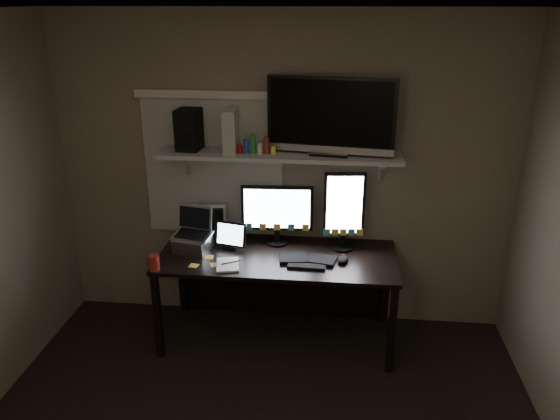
# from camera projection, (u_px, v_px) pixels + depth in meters

# --- Properties ---
(ceiling) EXTENTS (3.60, 3.60, 0.00)m
(ceiling) POSITION_uv_depth(u_px,v_px,m) (237.00, 13.00, 2.18)
(ceiling) COLOR silver
(ceiling) RESTS_ON back_wall
(back_wall) EXTENTS (3.60, 0.00, 3.60)m
(back_wall) POSITION_uv_depth(u_px,v_px,m) (282.00, 175.00, 4.30)
(back_wall) COLOR #736153
(back_wall) RESTS_ON floor
(window_blinds) EXTENTS (1.10, 0.02, 1.10)m
(window_blinds) POSITION_uv_depth(u_px,v_px,m) (213.00, 168.00, 4.32)
(window_blinds) COLOR silver
(window_blinds) RESTS_ON back_wall
(desk) EXTENTS (1.80, 0.75, 0.73)m
(desk) POSITION_uv_depth(u_px,v_px,m) (279.00, 269.00, 4.32)
(desk) COLOR black
(desk) RESTS_ON floor
(wall_shelf) EXTENTS (1.80, 0.35, 0.03)m
(wall_shelf) POSITION_uv_depth(u_px,v_px,m) (280.00, 155.00, 4.06)
(wall_shelf) COLOR #B7B7B2
(wall_shelf) RESTS_ON back_wall
(monitor_landscape) EXTENTS (0.56, 0.09, 0.49)m
(monitor_landscape) POSITION_uv_depth(u_px,v_px,m) (277.00, 214.00, 4.26)
(monitor_landscape) COLOR black
(monitor_landscape) RESTS_ON desk
(monitor_portrait) EXTENTS (0.32, 0.09, 0.63)m
(monitor_portrait) POSITION_uv_depth(u_px,v_px,m) (344.00, 211.00, 4.14)
(monitor_portrait) COLOR black
(monitor_portrait) RESTS_ON desk
(keyboard) EXTENTS (0.43, 0.18, 0.03)m
(keyboard) POSITION_uv_depth(u_px,v_px,m) (307.00, 259.00, 4.05)
(keyboard) COLOR black
(keyboard) RESTS_ON desk
(mouse) EXTENTS (0.10, 0.13, 0.04)m
(mouse) POSITION_uv_depth(u_px,v_px,m) (343.00, 259.00, 4.03)
(mouse) COLOR black
(mouse) RESTS_ON desk
(notepad) EXTENTS (0.20, 0.25, 0.01)m
(notepad) POSITION_uv_depth(u_px,v_px,m) (228.00, 265.00, 3.98)
(notepad) COLOR white
(notepad) RESTS_ON desk
(tablet) EXTENTS (0.27, 0.16, 0.22)m
(tablet) POSITION_uv_depth(u_px,v_px,m) (231.00, 235.00, 4.22)
(tablet) COLOR black
(tablet) RESTS_ON desk
(file_sorter) EXTENTS (0.23, 0.12, 0.28)m
(file_sorter) POSITION_uv_depth(u_px,v_px,m) (210.00, 221.00, 4.41)
(file_sorter) COLOR black
(file_sorter) RESTS_ON desk
(laptop) EXTENTS (0.33, 0.29, 0.33)m
(laptop) POSITION_uv_depth(u_px,v_px,m) (192.00, 231.00, 4.16)
(laptop) COLOR silver
(laptop) RESTS_ON desk
(cup) EXTENTS (0.10, 0.10, 0.12)m
(cup) POSITION_uv_depth(u_px,v_px,m) (154.00, 263.00, 3.90)
(cup) COLOR maroon
(cup) RESTS_ON desk
(sticky_notes) EXTENTS (0.29, 0.22, 0.00)m
(sticky_notes) POSITION_uv_depth(u_px,v_px,m) (204.00, 260.00, 4.07)
(sticky_notes) COLOR yellow
(sticky_notes) RESTS_ON desk
(tv) EXTENTS (0.95, 0.30, 0.56)m
(tv) POSITION_uv_depth(u_px,v_px,m) (331.00, 117.00, 3.91)
(tv) COLOR black
(tv) RESTS_ON wall_shelf
(game_console) EXTENTS (0.10, 0.27, 0.32)m
(game_console) POSITION_uv_depth(u_px,v_px,m) (231.00, 130.00, 4.04)
(game_console) COLOR beige
(game_console) RESTS_ON wall_shelf
(speaker) EXTENTS (0.18, 0.22, 0.31)m
(speaker) POSITION_uv_depth(u_px,v_px,m) (189.00, 130.00, 4.09)
(speaker) COLOR black
(speaker) RESTS_ON wall_shelf
(bottles) EXTENTS (0.24, 0.08, 0.15)m
(bottles) POSITION_uv_depth(u_px,v_px,m) (256.00, 144.00, 4.01)
(bottles) COLOR #A50F0C
(bottles) RESTS_ON wall_shelf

